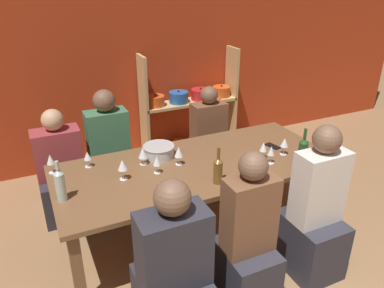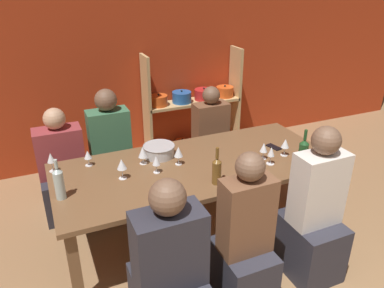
{
  "view_description": "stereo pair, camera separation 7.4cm",
  "coord_description": "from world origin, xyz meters",
  "views": [
    {
      "loc": [
        -1.29,
        -0.61,
        2.26
      ],
      "look_at": [
        -0.03,
        2.08,
        0.88
      ],
      "focal_mm": 35.0,
      "sensor_mm": 36.0,
      "label": 1
    },
    {
      "loc": [
        -1.22,
        -0.65,
        2.26
      ],
      "look_at": [
        -0.03,
        2.08,
        0.88
      ],
      "focal_mm": 35.0,
      "sensor_mm": 36.0,
      "label": 2
    }
  ],
  "objects": [
    {
      "name": "wine_glass_red_d",
      "position": [
        -0.4,
        1.98,
        0.84
      ],
      "size": [
        0.07,
        0.07,
        0.16
      ],
      "color": "white",
      "rests_on": "dining_table"
    },
    {
      "name": "mixing_bowl",
      "position": [
        -0.28,
        2.26,
        0.79
      ],
      "size": [
        0.29,
        0.29,
        0.11
      ],
      "color": "#B7BABC",
      "rests_on": "dining_table"
    },
    {
      "name": "person_near_a",
      "position": [
        -0.61,
        1.11,
        0.42
      ],
      "size": [
        0.45,
        0.56,
        1.17
      ],
      "color": "#2D2D38",
      "rests_on": "ground_plane"
    },
    {
      "name": "wall_back_red",
      "position": [
        0.0,
        3.83,
        1.35
      ],
      "size": [
        8.8,
        0.06,
        2.7
      ],
      "color": "#B23819",
      "rests_on": "ground_plane"
    },
    {
      "name": "wine_glass_red_c",
      "position": [
        -0.68,
        1.99,
        0.86
      ],
      "size": [
        0.08,
        0.08,
        0.18
      ],
      "color": "white",
      "rests_on": "dining_table"
    },
    {
      "name": "wine_glass_white_b",
      "position": [
        0.77,
        1.82,
        0.84
      ],
      "size": [
        0.07,
        0.07,
        0.16
      ],
      "color": "white",
      "rests_on": "dining_table"
    },
    {
      "name": "wine_bottle_dark",
      "position": [
        0.76,
        1.57,
        0.87
      ],
      "size": [
        0.08,
        0.08,
        0.35
      ],
      "color": "#1E4C23",
      "rests_on": "dining_table"
    },
    {
      "name": "person_near_c",
      "position": [
        -0.04,
        1.13,
        0.46
      ],
      "size": [
        0.36,
        0.45,
        1.23
      ],
      "color": "#2D2D38",
      "rests_on": "ground_plane"
    },
    {
      "name": "wine_glass_empty_a",
      "position": [
        0.56,
        1.73,
        0.84
      ],
      "size": [
        0.07,
        0.07,
        0.16
      ],
      "color": "white",
      "rests_on": "dining_table"
    },
    {
      "name": "cell_phone",
      "position": [
        0.78,
        1.99,
        0.73
      ],
      "size": [
        0.1,
        0.16,
        0.01
      ],
      "color": "black",
      "rests_on": "dining_table"
    },
    {
      "name": "wine_glass_red_b",
      "position": [
        -0.45,
        2.17,
        0.84
      ],
      "size": [
        0.08,
        0.08,
        0.16
      ],
      "color": "white",
      "rests_on": "dining_table"
    },
    {
      "name": "person_far_b",
      "position": [
        0.51,
        2.8,
        0.42
      ],
      "size": [
        0.38,
        0.47,
        1.15
      ],
      "rotation": [
        0.0,
        0.0,
        3.14
      ],
      "color": "#2D2D38",
      "rests_on": "ground_plane"
    },
    {
      "name": "person_far_c",
      "position": [
        -0.6,
        2.86,
        0.45
      ],
      "size": [
        0.41,
        0.51,
        1.23
      ],
      "rotation": [
        0.0,
        0.0,
        3.14
      ],
      "color": "#2D2D38",
      "rests_on": "ground_plane"
    },
    {
      "name": "wine_bottle_amber",
      "position": [
        -0.02,
        1.62,
        0.85
      ],
      "size": [
        0.07,
        0.07,
        0.31
      ],
      "color": "brown",
      "rests_on": "dining_table"
    },
    {
      "name": "wine_glass_white_a",
      "position": [
        -0.17,
        2.04,
        0.85
      ],
      "size": [
        0.08,
        0.08,
        0.17
      ],
      "color": "white",
      "rests_on": "dining_table"
    },
    {
      "name": "person_near_b",
      "position": [
        0.6,
        1.17,
        0.48
      ],
      "size": [
        0.39,
        0.48,
        1.28
      ],
      "color": "#2D2D38",
      "rests_on": "ground_plane"
    },
    {
      "name": "wine_glass_empty_b",
      "position": [
        -0.89,
        2.33,
        0.83
      ],
      "size": [
        0.07,
        0.07,
        0.14
      ],
      "color": "white",
      "rests_on": "dining_table"
    },
    {
      "name": "person_far_a",
      "position": [
        -1.09,
        2.85,
        0.4
      ],
      "size": [
        0.44,
        0.55,
        1.11
      ],
      "rotation": [
        0.0,
        0.0,
        3.14
      ],
      "color": "#2D2D38",
      "rests_on": "ground_plane"
    },
    {
      "name": "wine_bottle_green",
      "position": [
        -1.17,
        1.89,
        0.86
      ],
      "size": [
        0.07,
        0.07,
        0.32
      ],
      "color": "#B2C6C1",
      "rests_on": "dining_table"
    },
    {
      "name": "dining_table",
      "position": [
        -0.03,
        1.98,
        0.66
      ],
      "size": [
        2.43,
        1.06,
        0.73
      ],
      "color": "brown",
      "rests_on": "ground_plane"
    },
    {
      "name": "shelf_unit",
      "position": [
        0.68,
        3.63,
        0.55
      ],
      "size": [
        1.29,
        0.3,
        1.36
      ],
      "color": "tan",
      "rests_on": "ground_plane"
    },
    {
      "name": "wine_glass_red_a",
      "position": [
        0.56,
        1.84,
        0.84
      ],
      "size": [
        0.07,
        0.07,
        0.15
      ],
      "color": "white",
      "rests_on": "dining_table"
    },
    {
      "name": "wine_glass_empty_c",
      "position": [
        -1.19,
        2.35,
        0.85
      ],
      "size": [
        0.07,
        0.07,
        0.17
      ],
      "color": "white",
      "rests_on": "dining_table"
    }
  ]
}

